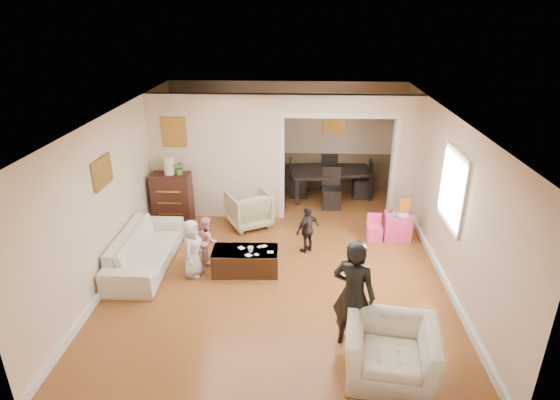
# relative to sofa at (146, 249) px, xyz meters

# --- Properties ---
(floor) EXTENTS (7.00, 7.00, 0.00)m
(floor) POSITION_rel_sofa_xyz_m (2.30, 0.33, -0.31)
(floor) COLOR #965926
(floor) RESTS_ON ground
(partition_left) EXTENTS (2.75, 0.18, 2.60)m
(partition_left) POSITION_rel_sofa_xyz_m (0.92, 2.13, 0.99)
(partition_left) COLOR beige
(partition_left) RESTS_ON ground
(partition_right) EXTENTS (0.55, 0.18, 2.60)m
(partition_right) POSITION_rel_sofa_xyz_m (4.77, 2.13, 0.99)
(partition_right) COLOR beige
(partition_right) RESTS_ON ground
(partition_header) EXTENTS (2.22, 0.18, 0.35)m
(partition_header) POSITION_rel_sofa_xyz_m (3.40, 2.13, 2.11)
(partition_header) COLOR beige
(partition_header) RESTS_ON partition_right
(window_pane) EXTENTS (0.03, 0.95, 1.10)m
(window_pane) POSITION_rel_sofa_xyz_m (5.03, -0.07, 1.24)
(window_pane) COLOR white
(window_pane) RESTS_ON ground
(framed_art_partition) EXTENTS (0.45, 0.03, 0.55)m
(framed_art_partition) POSITION_rel_sofa_xyz_m (0.10, 2.03, 1.54)
(framed_art_partition) COLOR brown
(framed_art_partition) RESTS_ON partition_left
(framed_art_sofa_wall) EXTENTS (0.03, 0.55, 0.40)m
(framed_art_sofa_wall) POSITION_rel_sofa_xyz_m (-0.41, -0.27, 1.49)
(framed_art_sofa_wall) COLOR brown
(framed_art_alcove) EXTENTS (0.45, 0.03, 0.55)m
(framed_art_alcove) POSITION_rel_sofa_xyz_m (3.40, 3.77, 1.39)
(framed_art_alcove) COLOR brown
(sofa) EXTENTS (0.86, 2.16, 0.63)m
(sofa) POSITION_rel_sofa_xyz_m (0.00, 0.00, 0.00)
(sofa) COLOR #EEE6CD
(sofa) RESTS_ON ground
(armchair_back) EXTENTS (1.07, 1.07, 0.73)m
(armchair_back) POSITION_rel_sofa_xyz_m (1.61, 1.65, 0.05)
(armchair_back) COLOR #C1B586
(armchair_back) RESTS_ON ground
(armchair_front) EXTENTS (1.18, 1.06, 0.69)m
(armchair_front) POSITION_rel_sofa_xyz_m (3.76, -2.40, 0.03)
(armchair_front) COLOR #EEE6CD
(armchair_front) RESTS_ON ground
(dresser) EXTENTS (0.78, 0.44, 1.07)m
(dresser) POSITION_rel_sofa_xyz_m (0.03, 1.71, 0.22)
(dresser) COLOR #361810
(dresser) RESTS_ON ground
(table_lamp) EXTENTS (0.22, 0.22, 0.36)m
(table_lamp) POSITION_rel_sofa_xyz_m (0.03, 1.71, 0.93)
(table_lamp) COLOR beige
(table_lamp) RESTS_ON dresser
(potted_plant) EXTENTS (0.26, 0.22, 0.29)m
(potted_plant) POSITION_rel_sofa_xyz_m (0.23, 1.71, 0.90)
(potted_plant) COLOR #457534
(potted_plant) RESTS_ON dresser
(coffee_table) EXTENTS (1.12, 0.61, 0.41)m
(coffee_table) POSITION_rel_sofa_xyz_m (1.74, -0.14, -0.11)
(coffee_table) COLOR #341D10
(coffee_table) RESTS_ON ground
(coffee_cup) EXTENTS (0.10, 0.10, 0.09)m
(coffee_cup) POSITION_rel_sofa_xyz_m (1.84, -0.19, 0.14)
(coffee_cup) COLOR white
(coffee_cup) RESTS_ON coffee_table
(play_table) EXTENTS (0.54, 0.54, 0.48)m
(play_table) POSITION_rel_sofa_xyz_m (4.54, 1.25, -0.07)
(play_table) COLOR #E63C81
(play_table) RESTS_ON ground
(cereal_box) EXTENTS (0.21, 0.09, 0.30)m
(cereal_box) POSITION_rel_sofa_xyz_m (4.66, 1.35, 0.31)
(cereal_box) COLOR yellow
(cereal_box) RESTS_ON play_table
(cyan_cup) EXTENTS (0.08, 0.08, 0.08)m
(cyan_cup) POSITION_rel_sofa_xyz_m (4.44, 1.20, 0.20)
(cyan_cup) COLOR #28CCBD
(cyan_cup) RESTS_ON play_table
(toy_block) EXTENTS (0.09, 0.08, 0.05)m
(toy_block) POSITION_rel_sofa_xyz_m (4.42, 1.37, 0.19)
(toy_block) COLOR red
(toy_block) RESTS_ON play_table
(play_bowl) EXTENTS (0.25, 0.25, 0.06)m
(play_bowl) POSITION_rel_sofa_xyz_m (4.59, 1.13, 0.19)
(play_bowl) COLOR silver
(play_bowl) RESTS_ON play_table
(dining_table) EXTENTS (2.08, 1.41, 0.67)m
(dining_table) POSITION_rel_sofa_xyz_m (3.34, 3.29, 0.02)
(dining_table) COLOR black
(dining_table) RESTS_ON ground
(adult_person) EXTENTS (0.67, 0.58, 1.56)m
(adult_person) POSITION_rel_sofa_xyz_m (3.35, -1.88, 0.46)
(adult_person) COLOR black
(adult_person) RESTS_ON ground
(child_kneel_a) EXTENTS (0.37, 0.52, 1.00)m
(child_kneel_a) POSITION_rel_sofa_xyz_m (0.89, -0.29, 0.19)
(child_kneel_a) COLOR silver
(child_kneel_a) RESTS_ON ground
(child_kneel_b) EXTENTS (0.46, 0.51, 0.86)m
(child_kneel_b) POSITION_rel_sofa_xyz_m (1.04, 0.16, 0.12)
(child_kneel_b) COLOR pink
(child_kneel_b) RESTS_ON ground
(child_toddler) EXTENTS (0.54, 0.52, 0.90)m
(child_toddler) POSITION_rel_sofa_xyz_m (2.79, 0.61, 0.14)
(child_toddler) COLOR black
(child_toddler) RESTS_ON ground
(craft_papers) EXTENTS (0.62, 0.45, 0.00)m
(craft_papers) POSITION_rel_sofa_xyz_m (1.92, -0.14, 0.10)
(craft_papers) COLOR white
(craft_papers) RESTS_ON coffee_table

